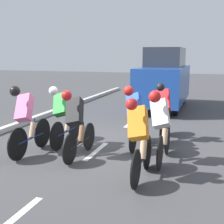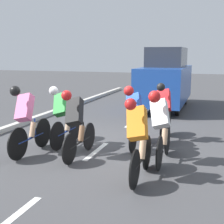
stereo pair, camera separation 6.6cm
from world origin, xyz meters
The scene contains 12 objects.
ground_plane centered at (0.00, 0.00, 0.00)m, with size 60.00×60.00×0.00m, color #424244.
lane_stripe_near centered at (0.00, 3.71, 0.00)m, with size 0.12×1.40×0.01m, color white.
lane_stripe_mid centered at (0.00, 0.51, 0.00)m, with size 0.12×1.40×0.01m, color white.
lane_stripe_far centered at (0.00, -2.69, 0.00)m, with size 0.12×1.40×0.01m, color white.
cyclist_blue centered at (-0.77, -0.06, 0.81)m, with size 0.47×1.62×1.51m.
cyclist_orange centered at (-1.31, 1.80, 0.78)m, with size 0.44×1.63×1.50m.
cyclist_pink centered at (1.39, 1.17, 0.82)m, with size 0.44×1.70×1.56m.
cyclist_white centered at (-1.53, 0.81, 0.82)m, with size 0.47×1.70×1.53m.
cyclist_black centered at (0.25, 1.04, 0.79)m, with size 0.45×1.69×1.49m.
cyclist_green centered at (0.93, 0.32, 0.78)m, with size 0.46×1.65×1.48m.
cyclist_red centered at (-1.33, -0.94, 0.78)m, with size 0.42×1.67×1.52m.
support_car centered at (-0.59, -5.88, 1.22)m, with size 1.70×4.55×2.48m.
Camera 2 is at (-2.54, 6.97, 2.22)m, focal length 50.00 mm.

